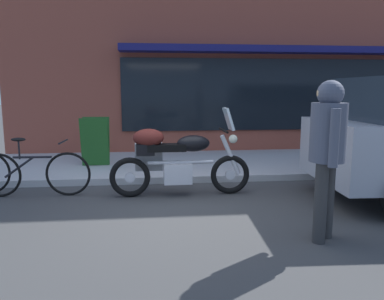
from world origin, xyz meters
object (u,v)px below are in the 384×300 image
parked_bicycle (33,173)px  sandwich_board_sign (95,141)px  touring_motorcycle (172,158)px  pedestrian_walking (327,142)px

parked_bicycle → sandwich_board_sign: bearing=69.2°
parked_bicycle → sandwich_board_sign: sandwich_board_sign is taller
touring_motorcycle → sandwich_board_sign: (-1.49, 1.98, 0.02)m
touring_motorcycle → parked_bicycle: bearing=176.1°
pedestrian_walking → sandwich_board_sign: (-3.07, 3.96, -0.50)m
touring_motorcycle → pedestrian_walking: pedestrian_walking is taller
parked_bicycle → pedestrian_walking: size_ratio=1.00×
touring_motorcycle → parked_bicycle: size_ratio=1.26×
touring_motorcycle → parked_bicycle: (-2.19, 0.15, -0.22)m
pedestrian_walking → touring_motorcycle: bearing=128.6°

